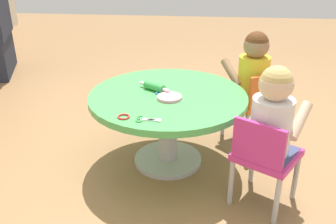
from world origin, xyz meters
TOP-DOWN VIEW (x-y plane):
  - ground_plane at (0.00, 0.00)m, footprint 10.00×10.00m
  - craft_table at (0.00, 0.00)m, footprint 0.96×0.96m
  - child_chair_left at (-0.38, -0.54)m, footprint 0.41×0.41m
  - seated_child_left at (-0.35, -0.56)m, footprint 0.44×0.41m
  - child_chair_right at (0.34, -0.57)m, footprint 0.42×0.42m
  - seated_child_right at (0.37, -0.55)m, footprint 0.44×0.42m
  - rolling_pin at (0.05, 0.09)m, footprint 0.14×0.21m
  - craft_scissors at (-0.36, 0.09)m, footprint 0.08×0.14m
  - playdough_blob_0 at (-0.07, -0.02)m, footprint 0.15×0.15m
  - cookie_cutter_0 at (-0.00, 0.05)m, footprint 0.05×0.05m
  - cookie_cutter_1 at (-0.34, 0.20)m, footprint 0.07×0.07m

SIDE VIEW (x-z plane):
  - ground_plane at x=0.00m, z-range 0.00..0.00m
  - child_chair_left at x=-0.38m, z-range 0.04..0.57m
  - child_chair_right at x=0.34m, z-range 0.04..0.57m
  - craft_table at x=0.00m, z-range 0.14..0.61m
  - craft_scissors at x=-0.36m, z-range 0.48..0.49m
  - cookie_cutter_0 at x=0.00m, z-range 0.48..0.49m
  - cookie_cutter_1 at x=-0.34m, z-range 0.48..0.49m
  - playdough_blob_0 at x=-0.07m, z-range 0.48..0.50m
  - rolling_pin at x=0.05m, z-range 0.48..0.53m
  - seated_child_left at x=-0.35m, z-range 0.28..0.79m
  - seated_child_right at x=0.37m, z-range 0.28..0.79m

